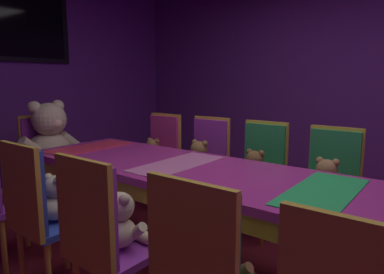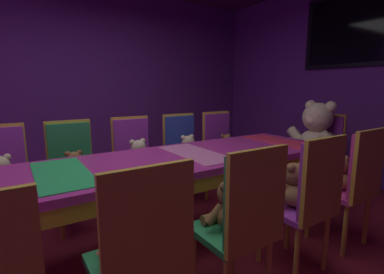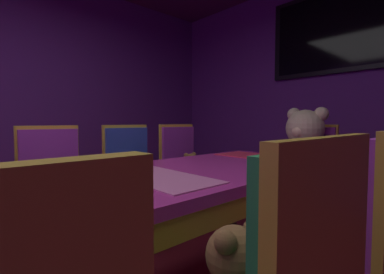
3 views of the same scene
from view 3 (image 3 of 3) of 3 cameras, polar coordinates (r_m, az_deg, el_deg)
The scene contains 14 objects.
wall_back at distance 3.67m, azimuth 29.13°, elevation 8.88°, with size 5.20×0.12×2.80m, color #59267F.
banquet_table at distance 1.23m, azimuth -29.58°, elevation -13.95°, with size 0.90×3.67×0.75m.
chair_left_3 at distance 2.14m, azimuth -26.91°, elevation -8.33°, with size 0.42×0.41×0.98m.
teddy_left_3 at distance 2.01m, azimuth -25.76°, elevation -9.20°, with size 0.26×0.33×0.31m.
chair_left_4 at distance 2.38m, azimuth -12.64°, elevation -6.95°, with size 0.42×0.41×0.98m.
teddy_left_4 at distance 2.26m, azimuth -10.78°, elevation -7.71°, with size 0.25×0.32×0.30m.
chair_left_5 at distance 2.70m, azimuth -2.17°, elevation -5.66°, with size 0.42×0.41×0.98m.
teddy_left_5 at distance 2.60m, azimuth -0.12°, elevation -6.58°, with size 0.21×0.28×0.26m.
chair_right_4 at distance 1.23m, azimuth 32.60°, elevation -17.03°, with size 0.42×0.41×0.98m.
teddy_right_4 at distance 1.28m, azimuth 25.97°, elevation -16.19°, with size 0.26×0.34×0.32m.
teddy_right_5 at distance 1.83m, azimuth 32.56°, elevation -10.99°, with size 0.23×0.30×0.28m.
throne_chair at distance 2.91m, azimuth 23.59°, elevation -5.28°, with size 0.41×0.42×0.98m.
king_teddy_bear at distance 2.73m, azimuth 22.21°, elevation -2.55°, with size 0.72×0.56×0.68m.
wall_tv at distance 3.70m, azimuth 28.94°, elevation 19.08°, with size 1.67×0.06×0.97m.
Camera 3 is at (1.15, -0.26, 1.01)m, focal length 25.72 mm.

